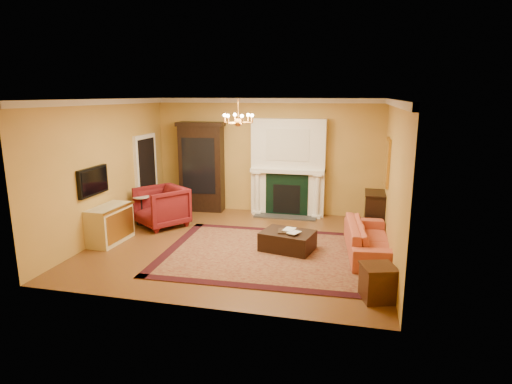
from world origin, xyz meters
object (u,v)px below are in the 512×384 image
(coral_sofa, at_px, (370,234))
(wingback_armchair, at_px, (162,205))
(pedestal_table, at_px, (141,208))
(china_cabinet, at_px, (202,169))
(leather_ottoman, at_px, (288,241))
(console_table, at_px, (374,212))
(commode, at_px, (110,224))
(end_table, at_px, (378,284))

(coral_sofa, bearing_deg, wingback_armchair, 75.11)
(pedestal_table, relative_size, coral_sofa, 0.33)
(pedestal_table, bearing_deg, china_cabinet, 58.87)
(coral_sofa, bearing_deg, leather_ottoman, 89.83)
(wingback_armchair, relative_size, console_table, 1.23)
(console_table, distance_m, leather_ottoman, 2.54)
(commode, xyz_separation_m, end_table, (5.45, -1.42, -0.13))
(end_table, bearing_deg, coral_sofa, 92.25)
(commode, relative_size, leather_ottoman, 1.05)
(coral_sofa, distance_m, console_table, 1.69)
(end_table, bearing_deg, leather_ottoman, 133.03)
(coral_sofa, bearing_deg, pedestal_table, 75.85)
(pedestal_table, distance_m, end_table, 6.08)
(commode, bearing_deg, coral_sofa, 8.19)
(wingback_armchair, xyz_separation_m, pedestal_table, (-0.54, 0.02, -0.12))
(china_cabinet, height_order, commode, china_cabinet)
(leather_ottoman, bearing_deg, commode, -161.83)
(leather_ottoman, bearing_deg, console_table, 58.84)
(console_table, height_order, leather_ottoman, console_table)
(commode, height_order, leather_ottoman, commode)
(commode, bearing_deg, leather_ottoman, 8.27)
(china_cabinet, distance_m, end_table, 6.30)
(wingback_armchair, height_order, end_table, wingback_armchair)
(end_table, bearing_deg, commode, 165.36)
(coral_sofa, distance_m, leather_ottoman, 1.63)
(pedestal_table, distance_m, commode, 1.33)
(china_cabinet, relative_size, commode, 2.15)
(end_table, xyz_separation_m, console_table, (0.06, 3.64, 0.16))
(end_table, xyz_separation_m, leather_ottoman, (-1.69, 1.81, -0.06))
(wingback_armchair, xyz_separation_m, commode, (-0.57, -1.31, -0.13))
(commode, xyz_separation_m, console_table, (5.51, 2.22, 0.03))
(wingback_armchair, height_order, commode, wingback_armchair)
(commode, distance_m, coral_sofa, 5.40)
(wingback_armchair, xyz_separation_m, coral_sofa, (4.80, -0.78, -0.10))
(pedestal_table, relative_size, end_table, 1.33)
(console_table, relative_size, leather_ottoman, 0.85)
(wingback_armchair, height_order, console_table, wingback_armchair)
(wingback_armchair, height_order, leather_ottoman, wingback_armchair)
(china_cabinet, xyz_separation_m, console_table, (4.50, -0.73, -0.71))
(commode, height_order, coral_sofa, coral_sofa)
(pedestal_table, bearing_deg, commode, -91.29)
(china_cabinet, bearing_deg, commode, -113.06)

